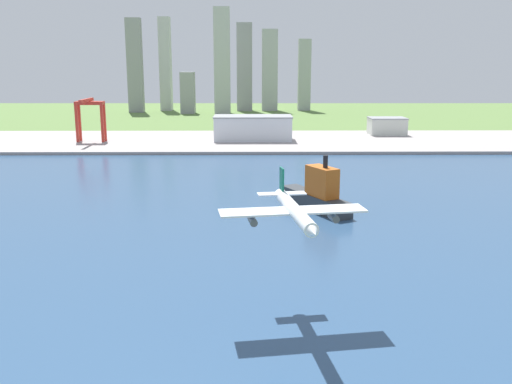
{
  "coord_description": "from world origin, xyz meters",
  "views": [
    {
      "loc": [
        -20.01,
        -10.71,
        68.42
      ],
      "look_at": [
        -18.27,
        167.38,
        28.14
      ],
      "focal_mm": 40.02,
      "sensor_mm": 36.0,
      "label": 1
    }
  ],
  "objects_px": {
    "warehouse_main": "(253,128)",
    "warehouse_annex": "(387,126)",
    "container_barge": "(317,194)",
    "airplane_landing": "(294,211)",
    "port_crane_red": "(90,111)"
  },
  "relations": [
    {
      "from": "container_barge",
      "to": "port_crane_red",
      "type": "relative_size",
      "value": 1.29
    },
    {
      "from": "port_crane_red",
      "to": "warehouse_main",
      "type": "bearing_deg",
      "value": 4.11
    },
    {
      "from": "container_barge",
      "to": "warehouse_annex",
      "type": "distance_m",
      "value": 289.94
    },
    {
      "from": "warehouse_main",
      "to": "warehouse_annex",
      "type": "distance_m",
      "value": 132.17
    },
    {
      "from": "warehouse_annex",
      "to": "port_crane_red",
      "type": "bearing_deg",
      "value": -169.96
    },
    {
      "from": "airplane_landing",
      "to": "warehouse_main",
      "type": "relative_size",
      "value": 0.61
    },
    {
      "from": "warehouse_main",
      "to": "warehouse_annex",
      "type": "height_order",
      "value": "warehouse_main"
    },
    {
      "from": "container_barge",
      "to": "warehouse_main",
      "type": "height_order",
      "value": "container_barge"
    },
    {
      "from": "container_barge",
      "to": "port_crane_red",
      "type": "xyz_separation_m",
      "value": [
        -168.84,
        226.05,
        21.23
      ]
    },
    {
      "from": "airplane_landing",
      "to": "warehouse_annex",
      "type": "bearing_deg",
      "value": 73.31
    },
    {
      "from": "warehouse_annex",
      "to": "warehouse_main",
      "type": "bearing_deg",
      "value": -163.69
    },
    {
      "from": "airplane_landing",
      "to": "warehouse_main",
      "type": "height_order",
      "value": "airplane_landing"
    },
    {
      "from": "port_crane_red",
      "to": "warehouse_annex",
      "type": "distance_m",
      "value": 270.78
    },
    {
      "from": "warehouse_main",
      "to": "warehouse_annex",
      "type": "relative_size",
      "value": 2.0
    },
    {
      "from": "port_crane_red",
      "to": "warehouse_main",
      "type": "distance_m",
      "value": 140.44
    }
  ]
}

